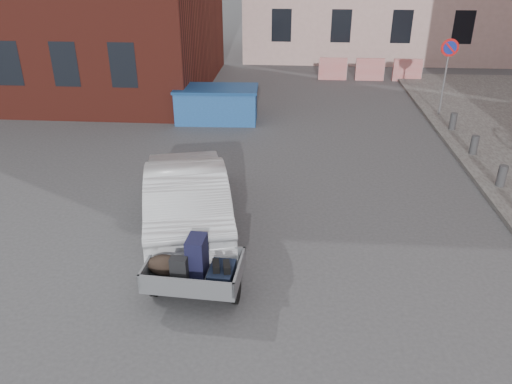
{
  "coord_description": "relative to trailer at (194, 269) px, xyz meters",
  "views": [
    {
      "loc": [
        0.72,
        -8.42,
        5.52
      ],
      "look_at": [
        0.03,
        0.57,
        1.1
      ],
      "focal_mm": 35.0,
      "sensor_mm": 36.0,
      "label": 1
    }
  ],
  "objects": [
    {
      "name": "dumpster",
      "position": [
        -1.07,
        9.93,
        -0.0
      ],
      "size": [
        2.93,
        1.59,
        1.2
      ],
      "rotation": [
        0.0,
        0.0,
        0.04
      ],
      "color": "#21539D",
      "rests_on": "ground"
    },
    {
      "name": "bollards",
      "position": [
        6.88,
        4.88,
        -0.21
      ],
      "size": [
        0.22,
        9.02,
        0.55
      ],
      "color": "#3A3A3D",
      "rests_on": "sidewalk"
    },
    {
      "name": "silver_car",
      "position": [
        -0.62,
        2.48,
        0.17
      ],
      "size": [
        2.72,
        4.97,
        1.55
      ],
      "primitive_type": "imported",
      "rotation": [
        0.0,
        0.0,
        3.38
      ],
      "color": "#B8BBC0",
      "rests_on": "ground"
    },
    {
      "name": "no_parking_sign",
      "position": [
        6.88,
        10.97,
        1.41
      ],
      "size": [
        0.6,
        0.09,
        2.65
      ],
      "color": "gray",
      "rests_on": "sidewalk"
    },
    {
      "name": "barriers",
      "position": [
        5.08,
        16.48,
        -0.11
      ],
      "size": [
        4.7,
        0.18,
        1.0
      ],
      "color": "red",
      "rests_on": "ground"
    },
    {
      "name": "trailer",
      "position": [
        0.0,
        0.0,
        0.0
      ],
      "size": [
        1.67,
        1.85,
        1.2
      ],
      "rotation": [
        0.0,
        0.0,
        -0.07
      ],
      "color": "black",
      "rests_on": "ground"
    },
    {
      "name": "ground",
      "position": [
        0.88,
        1.48,
        -0.61
      ],
      "size": [
        120.0,
        120.0,
        0.0
      ],
      "primitive_type": "plane",
      "color": "#38383A",
      "rests_on": "ground"
    }
  ]
}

